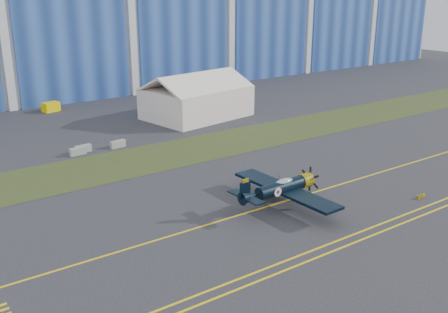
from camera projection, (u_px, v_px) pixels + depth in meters
ground at (159, 211)px, 47.47m from camera, size 260.00×260.00×0.00m
grass_median at (98, 169)px, 58.31m from camera, size 260.00×10.00×0.02m
taxiway_centreline at (188, 231)px, 43.60m from camera, size 200.00×0.20×0.02m
edge_line_near at (260, 281)px, 36.24m from camera, size 80.00×0.20×0.02m
edge_line_far at (251, 274)px, 37.02m from camera, size 80.00×0.20×0.02m
guard_board_right at (421, 196)px, 50.25m from camera, size 1.20×0.15×0.35m
warbird at (281, 188)px, 47.85m from camera, size 10.41×12.43×3.60m
tent at (197, 95)px, 80.26m from camera, size 16.61×13.32×6.97m
tug at (51, 107)px, 84.61m from camera, size 2.92×2.25×1.51m
barrier_a at (83, 149)px, 63.98m from camera, size 2.05×0.80×0.90m
barrier_b at (78, 151)px, 62.96m from camera, size 2.04×0.74×0.90m
barrier_c at (118, 144)px, 65.86m from camera, size 2.07×0.89×0.90m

